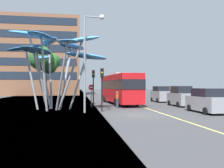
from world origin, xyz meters
name	(u,v)px	position (x,y,z in m)	size (l,w,h in m)	color
ground	(128,115)	(-0.67, 0.00, -0.05)	(120.00, 240.00, 0.10)	#424244
red_bus	(120,87)	(0.59, 10.69, 2.12)	(3.49, 11.50, 3.87)	red
leaf_sculpture	(57,50)	(-6.61, 4.85, 5.80)	(9.79, 9.25, 7.44)	#9EA0A5
traffic_light_kerb_near	(102,80)	(-2.50, 2.36, 2.78)	(0.28, 0.42, 3.85)	black
traffic_light_kerb_far	(93,80)	(-2.97, 6.86, 2.86)	(0.28, 0.42, 3.97)	black
car_parked_near	(207,101)	(6.32, 0.32, 0.98)	(2.08, 4.37, 2.08)	gray
car_parked_mid	(181,97)	(6.87, 6.61, 1.05)	(1.98, 3.92, 2.26)	gray
car_parked_far	(161,94)	(7.07, 13.50, 1.05)	(2.08, 4.00, 2.23)	gray
street_lamp	(89,50)	(-3.67, 1.80, 5.33)	(1.79, 0.44, 8.45)	gray
tree_pavement_near	(45,61)	(-9.41, 17.27, 6.00)	(4.38, 4.63, 8.06)	brown
pedestrian	(117,100)	(-0.56, 5.65, 0.87)	(0.34, 0.34, 1.73)	#2D3342
no_entry_sign	(91,92)	(-3.18, 7.03, 1.63)	(0.60, 0.12, 2.44)	gray
backdrop_building	(38,57)	(-14.71, 43.06, 9.50)	(21.08, 12.25, 19.00)	brown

